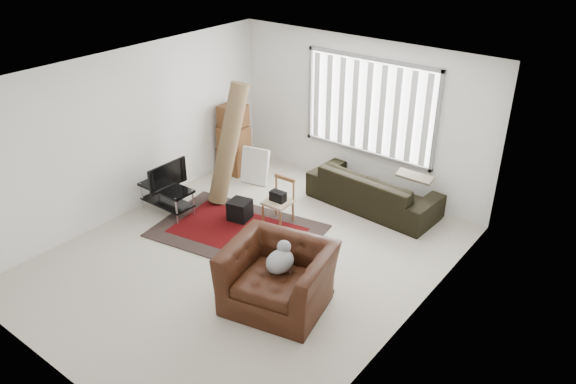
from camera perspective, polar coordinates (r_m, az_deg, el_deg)
name	(u,v)px	position (r m, az deg, el deg)	size (l,w,h in m)	color
room	(270,137)	(7.85, -1.83, 5.65)	(6.00, 6.02, 2.71)	beige
persian_rug	(238,231)	(8.98, -5.15, -3.94)	(2.78, 2.10, 0.02)	black
tv_stand	(167,194)	(9.53, -12.22, -0.19)	(0.96, 0.43, 0.48)	black
tv	(164,175)	(9.37, -12.44, 1.73)	(0.77, 0.10, 0.44)	black
subwoofer	(240,210)	(9.20, -4.91, -1.81)	(0.33, 0.33, 0.33)	black
moving_boxes	(234,142)	(10.71, -5.49, 5.12)	(0.55, 0.51, 1.32)	brown
white_flatpack	(255,166)	(10.34, -3.37, 2.65)	(0.53, 0.08, 0.67)	silver
rolled_rug	(228,144)	(9.50, -6.07, 4.88)	(0.31, 0.31, 2.08)	brown
sofa	(374,184)	(9.55, 8.70, 0.79)	(2.25, 0.97, 0.87)	black
side_chair	(279,199)	(8.98, -0.95, -0.74)	(0.42, 0.42, 0.77)	tan
armchair	(278,273)	(7.19, -1.03, -8.24)	(1.52, 1.39, 0.96)	#34160A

